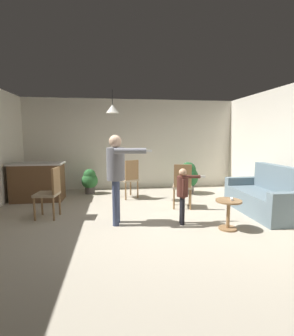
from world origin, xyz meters
TOP-DOWN VIEW (x-y plane):
  - ground at (0.00, 0.00)m, footprint 7.68×7.68m
  - wall_back at (0.00, 3.20)m, footprint 6.40×0.10m
  - couch_floral at (2.56, 0.25)m, footprint 0.86×1.81m
  - kitchen_counter at (-2.45, 1.96)m, footprint 1.26×0.66m
  - side_table_by_couch at (1.37, -0.51)m, footprint 0.44×0.44m
  - person_adult at (-0.52, 0.01)m, footprint 0.78×0.53m
  - person_child at (0.67, -0.15)m, footprint 0.56×0.30m
  - dining_chair_by_counter at (-1.81, 0.54)m, footprint 0.46×0.46m
  - dining_chair_near_wall at (-0.17, 1.87)m, footprint 0.56×0.56m
  - dining_chair_centre_back at (0.93, 0.82)m, footprint 0.51×0.51m
  - potted_plant_corner at (-1.25, 2.55)m, footprint 0.45×0.45m
  - potted_plant_by_wall at (1.49, 2.20)m, footprint 0.58×0.58m
  - spare_remote_on_table at (1.42, -0.52)m, footprint 0.08×0.13m
  - ceiling_light_pendant at (-0.58, 1.66)m, footprint 0.32×0.32m

SIDE VIEW (x-z plane):
  - ground at x=0.00m, z-range 0.00..0.00m
  - side_table_by_couch at x=1.37m, z-range 0.07..0.59m
  - couch_floral at x=2.56m, z-range -0.17..0.83m
  - potted_plant_corner at x=-1.25m, z-range 0.04..0.73m
  - kitchen_counter at x=-2.45m, z-range 0.00..0.95m
  - potted_plant_by_wall at x=1.49m, z-range 0.04..0.93m
  - spare_remote_on_table at x=1.42m, z-range 0.52..0.56m
  - dining_chair_by_counter at x=-1.81m, z-range 0.05..1.05m
  - dining_chair_near_wall at x=-0.17m, z-range 0.05..1.05m
  - dining_chair_centre_back at x=0.93m, z-range 0.05..1.05m
  - person_child at x=0.67m, z-range 0.13..1.16m
  - person_adult at x=-0.52m, z-range 0.20..1.82m
  - wall_back at x=0.00m, z-range 0.00..2.70m
  - ceiling_light_pendant at x=-0.58m, z-range 1.98..2.53m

